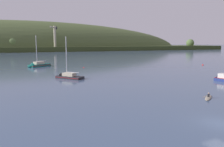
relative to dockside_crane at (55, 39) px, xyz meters
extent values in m
plane|color=#425675|center=(-18.80, -191.56, -12.11)|extent=(1400.00, 1400.00, 0.00)
cube|color=#35401E|center=(-33.82, 20.61, -9.87)|extent=(471.46, 78.13, 4.48)
ellipsoid|color=#4C5B33|center=(-25.89, 38.66, -12.11)|extent=(378.59, 87.58, 61.65)
sphere|color=#56703D|center=(-35.38, 11.82, -3.99)|extent=(10.41, 10.41, 10.41)
sphere|color=#56703D|center=(166.29, 0.42, -4.31)|extent=(9.51, 9.51, 9.51)
cube|color=#4C4C51|center=(0.20, 0.46, -11.11)|extent=(6.25, 6.25, 2.00)
cylinder|color=#BCB293|center=(0.20, 0.46, 0.67)|extent=(2.16, 2.16, 21.57)
cylinder|color=#BCB293|center=(-2.48, -5.67, 9.73)|extent=(7.79, 15.80, 1.19)
cube|color=#333338|center=(1.41, 3.21, 9.73)|extent=(3.84, 3.66, 2.59)
cube|color=#232328|center=(-26.00, -155.36, -12.14)|extent=(6.21, 6.93, 1.29)
cone|color=#232328|center=(-28.10, -152.69, -12.14)|extent=(2.98, 2.85, 2.45)
cube|color=maroon|center=(-26.00, -155.36, -11.77)|extent=(6.23, 6.94, 0.12)
cube|color=#BCB299|center=(-26.10, -155.23, -11.11)|extent=(3.26, 3.48, 0.78)
cylinder|color=silver|center=(-26.52, -154.70, -6.76)|extent=(0.18, 0.18, 9.48)
cylinder|color=silver|center=(-25.42, -156.10, -10.57)|extent=(2.32, 2.90, 0.14)
cube|color=#0F564C|center=(-29.25, -124.46, -12.02)|extent=(8.22, 6.53, 1.54)
cone|color=#0F564C|center=(-32.60, -126.43, -12.02)|extent=(3.14, 3.47, 2.88)
cube|color=maroon|center=(-29.25, -124.46, -11.64)|extent=(8.24, 6.56, 0.17)
cube|color=#BCB299|center=(-29.42, -124.56, -10.78)|extent=(4.05, 3.53, 0.94)
cylinder|color=silver|center=(-30.09, -124.95, -6.13)|extent=(0.21, 0.21, 10.23)
cylinder|color=silver|center=(-28.33, -123.91, -10.16)|extent=(3.60, 2.22, 0.17)
cone|color=navy|center=(4.28, -172.08, -11.89)|extent=(2.22, 1.24, 2.09)
cube|color=silver|center=(4.57, -173.56, -10.88)|extent=(1.97, 1.99, 0.99)
cube|color=#192833|center=(4.42, -172.79, -10.73)|extent=(1.47, 0.34, 0.55)
ellipsoid|color=gray|center=(-11.02, -183.23, -12.04)|extent=(3.79, 2.92, 0.30)
cylinder|color=black|center=(-11.02, -183.23, -11.71)|extent=(0.44, 0.44, 0.55)
sphere|color=tan|center=(-11.02, -183.23, -11.31)|extent=(0.22, 0.22, 0.22)
cylinder|color=olive|center=(-11.14, -182.87, -11.78)|extent=(0.73, 1.06, 0.89)
sphere|color=red|center=(-15.96, -135.11, -12.11)|extent=(0.51, 0.51, 0.51)
cylinder|color=black|center=(-15.96, -135.11, -11.81)|extent=(0.04, 0.04, 0.08)
sphere|color=red|center=(28.17, -146.27, -12.11)|extent=(0.69, 0.69, 0.69)
cylinder|color=black|center=(28.17, -146.27, -11.73)|extent=(0.04, 0.04, 0.08)
camera|label=1|loc=(-38.98, -207.07, -3.38)|focal=35.08mm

